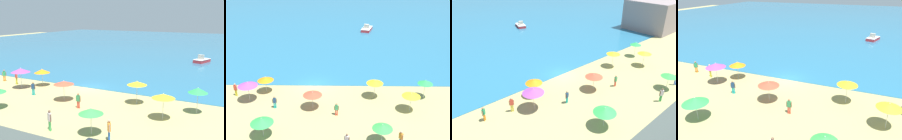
# 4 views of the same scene
# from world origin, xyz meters

# --- Properties ---
(ground_plane) EXTENTS (160.00, 160.00, 0.00)m
(ground_plane) POSITION_xyz_m (0.00, 0.00, 0.00)
(ground_plane) COLOR tan
(sea) EXTENTS (150.00, 110.00, 0.05)m
(sea) POSITION_xyz_m (0.00, 55.00, 0.03)
(sea) COLOR #276A8F
(sea) RESTS_ON ground_plane
(beach_umbrella_0) EXTENTS (2.07, 2.07, 2.50)m
(beach_umbrella_0) POSITION_xyz_m (7.80, -3.11, 2.24)
(beach_umbrella_0) COLOR #B2B2B7
(beach_umbrella_0) RESTS_ON ground_plane
(beach_umbrella_1) EXTENTS (1.97, 1.97, 2.24)m
(beach_umbrella_1) POSITION_xyz_m (7.64, -11.89, 1.95)
(beach_umbrella_1) COLOR #B2B2B7
(beach_umbrella_1) RESTS_ON ground_plane
(beach_umbrella_2) EXTENTS (1.83, 1.83, 2.58)m
(beach_umbrella_2) POSITION_xyz_m (13.97, -3.12, 2.27)
(beach_umbrella_2) COLOR #B2B2B7
(beach_umbrella_2) RESTS_ON ground_plane
(beach_umbrella_3) EXTENTS (2.08, 2.08, 2.47)m
(beach_umbrella_3) POSITION_xyz_m (11.59, -6.16, 2.20)
(beach_umbrella_3) COLOR #B2B2B7
(beach_umbrella_3) RESTS_ON ground_plane
(beach_umbrella_4) EXTENTS (2.04, 2.04, 2.30)m
(beach_umbrella_4) POSITION_xyz_m (-6.05, -1.96, 1.99)
(beach_umbrella_4) COLOR #B2B2B7
(beach_umbrella_4) RESTS_ON ground_plane
(beach_umbrella_6) EXTENTS (2.40, 2.40, 2.66)m
(beach_umbrella_6) POSITION_xyz_m (-7.60, -4.14, 2.34)
(beach_umbrella_6) COLOR #B2B2B7
(beach_umbrella_6) RESTS_ON ground_plane
(beach_umbrella_7) EXTENTS (2.22, 2.22, 2.26)m
(beach_umbrella_7) POSITION_xyz_m (0.37, -5.78, 2.01)
(beach_umbrella_7) COLOR #B2B2B7
(beach_umbrella_7) RESTS_ON ground_plane
(bather_0) EXTENTS (0.45, 0.41, 1.63)m
(bather_0) POSITION_xyz_m (-12.58, -2.42, 0.91)
(bather_0) COLOR orange
(bather_0) RESTS_ON ground_plane
(bather_1) EXTENTS (0.57, 0.22, 1.58)m
(bather_1) POSITION_xyz_m (3.16, -7.13, 0.88)
(bather_1) COLOR #DD4933
(bather_1) RESTS_ON ground_plane
(bather_2) EXTENTS (0.51, 0.37, 1.76)m
(bather_2) POSITION_xyz_m (4.26, -12.77, 0.99)
(bather_2) COLOR #42AE55
(bather_2) RESTS_ON ground_plane
(bather_3) EXTENTS (0.54, 0.33, 1.78)m
(bather_3) POSITION_xyz_m (-9.68, -2.96, 1.00)
(bather_3) COLOR gold
(bather_3) RESTS_ON ground_plane
(bather_4) EXTENTS (0.39, 0.49, 1.71)m
(bather_4) POSITION_xyz_m (9.41, -12.22, 0.96)
(bather_4) COLOR blue
(bather_4) RESTS_ON ground_plane
(bather_5) EXTENTS (0.56, 0.30, 1.58)m
(bather_5) POSITION_xyz_m (-4.12, -5.72, 0.88)
(bather_5) COLOR #13A9A7
(bather_5) RESTS_ON ground_plane
(skiff_nearshore) EXTENTS (2.86, 4.42, 1.53)m
(skiff_nearshore) POSITION_xyz_m (9.11, 26.10, 0.46)
(skiff_nearshore) COLOR red
(skiff_nearshore) RESTS_ON sea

